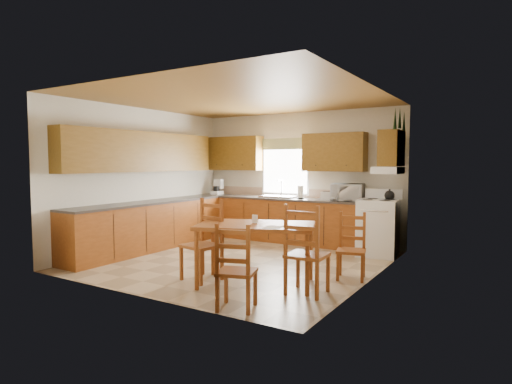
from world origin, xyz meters
The scene contains 35 objects.
floor centered at (0.00, 0.00, 0.00)m, with size 4.50×4.50×0.00m, color #9D8868.
ceiling centered at (0.00, 0.00, 2.70)m, with size 4.50×4.50×0.00m, color olive.
wall_left centered at (-2.25, 0.00, 1.35)m, with size 4.50×4.50×0.00m, color beige.
wall_right centered at (2.25, 0.00, 1.35)m, with size 4.50×4.50×0.00m, color beige.
wall_back centered at (0.00, 2.25, 1.35)m, with size 4.50×4.50×0.00m, color beige.
wall_front centered at (0.00, -2.25, 1.35)m, with size 4.50×4.50×0.00m, color beige.
lower_cab_back centered at (-0.38, 1.95, 0.44)m, with size 3.75×0.60×0.88m, color brown.
lower_cab_left centered at (-1.95, -0.15, 0.44)m, with size 0.60×3.60×0.88m, color brown.
counter_back centered at (-0.38, 1.95, 0.90)m, with size 3.75×0.63×0.04m, color #3D3531.
counter_left centered at (-1.95, -0.15, 0.90)m, with size 0.63×3.60×0.04m, color #3D3531.
backsplash centered at (-0.38, 2.24, 1.01)m, with size 3.75×0.01×0.18m, color #9D7F69.
upper_cab_back_left centered at (-1.55, 2.08, 1.85)m, with size 1.41×0.33×0.75m, color brown.
upper_cab_back_right centered at (0.86, 2.08, 1.85)m, with size 1.25×0.33×0.75m, color brown.
upper_cab_left centered at (-2.08, -0.15, 1.85)m, with size 0.33×3.60×0.75m, color brown.
upper_cab_stove centered at (2.08, 1.65, 1.90)m, with size 0.33×0.62×0.62m, color brown.
range_hood centered at (2.03, 1.65, 1.52)m, with size 0.44×0.62×0.12m, color silver.
window_frame centered at (-0.30, 2.22, 1.55)m, with size 1.13×0.02×1.18m, color silver.
window_pane centered at (-0.30, 2.21, 1.55)m, with size 1.05×0.01×1.10m, color white.
window_valance centered at (-0.30, 2.19, 2.05)m, with size 1.19×0.01×0.24m, color #455F2A.
sink_basin centered at (-0.30, 1.95, 0.94)m, with size 0.75×0.45×0.04m, color silver.
pine_decal_a centered at (2.21, 1.33, 2.38)m, with size 0.22×0.22×0.36m, color #183B17.
pine_decal_b centered at (2.21, 1.65, 2.42)m, with size 0.22×0.22×0.36m, color #183B17.
pine_decal_c centered at (2.21, 1.97, 2.38)m, with size 0.22×0.22×0.36m, color #183B17.
stove centered at (1.88, 1.63, 0.49)m, with size 0.66×0.68×0.98m, color silver.
coffeemaker centered at (-1.93, 1.97, 1.10)m, with size 0.22×0.26×0.37m, color silver.
paper_towel centered at (0.20, 1.94, 1.05)m, with size 0.11×0.11×0.26m, color white.
toaster centered at (0.79, 1.90, 1.00)m, with size 0.20×0.13×0.16m, color silver.
microwave centered at (1.20, 1.95, 1.09)m, with size 0.55×0.40×0.33m, color silver.
dining_table centered at (0.98, -1.05, 0.42)m, with size 1.55×0.89×0.83m, color brown.
chair_near_left centered at (1.30, -1.99, 0.49)m, with size 0.41×0.39×0.98m, color brown.
chair_near_right centered at (1.74, -1.06, 0.57)m, with size 0.48×0.45×1.13m, color brown.
chair_far_left centered at (0.21, -1.27, 0.57)m, with size 0.47×0.45×1.13m, color brown.
chair_far_right centered at (1.99, -0.11, 0.47)m, with size 0.39×0.37×0.93m, color brown.
table_paper centered at (1.33, -1.20, 0.83)m, with size 0.21×0.28×0.00m, color white.
table_card centered at (0.93, -1.00, 0.89)m, with size 0.08×0.02×0.11m, color white.
Camera 1 is at (3.97, -5.92, 1.66)m, focal length 30.00 mm.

